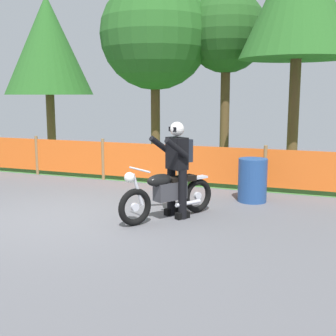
% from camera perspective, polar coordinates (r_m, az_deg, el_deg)
% --- Properties ---
extents(ground, '(24.00, 24.00, 0.02)m').
position_cam_1_polar(ground, '(8.13, -13.65, -6.23)').
color(ground, '#5B5B60').
extents(grass_verge, '(24.00, 5.68, 0.01)m').
position_cam_1_polar(grass_verge, '(13.55, 1.37, 0.37)').
color(grass_verge, '#4C8C3D').
rests_on(grass_verge, ground).
extents(barrier_fence, '(10.26, 0.08, 1.05)m').
position_cam_1_polar(barrier_fence, '(10.87, -3.70, 0.93)').
color(barrier_fence, olive).
rests_on(barrier_fence, ground).
extents(tree_leftmost, '(2.84, 2.84, 5.30)m').
position_cam_1_polar(tree_leftmost, '(15.31, -15.27, 14.98)').
color(tree_leftmost, brown).
rests_on(tree_leftmost, ground).
extents(tree_near_left, '(3.29, 3.29, 5.57)m').
position_cam_1_polar(tree_near_left, '(13.78, -1.68, 16.81)').
color(tree_near_left, brown).
rests_on(tree_near_left, ground).
extents(tree_near_right, '(2.39, 2.39, 5.17)m').
position_cam_1_polar(tree_near_right, '(13.78, 7.55, 16.83)').
color(tree_near_right, brown).
rests_on(tree_near_right, ground).
extents(motorcycle_lead, '(1.14, 1.76, 0.95)m').
position_cam_1_polar(motorcycle_lead, '(7.69, -0.07, -3.25)').
color(motorcycle_lead, black).
rests_on(motorcycle_lead, ground).
extents(rider_lead, '(0.71, 0.79, 1.69)m').
position_cam_1_polar(rider_lead, '(7.73, 1.21, 0.53)').
color(rider_lead, black).
rests_on(rider_lead, ground).
extents(oil_drum, '(0.58, 0.58, 0.88)m').
position_cam_1_polar(oil_drum, '(9.09, 10.85, -1.55)').
color(oil_drum, navy).
rests_on(oil_drum, ground).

